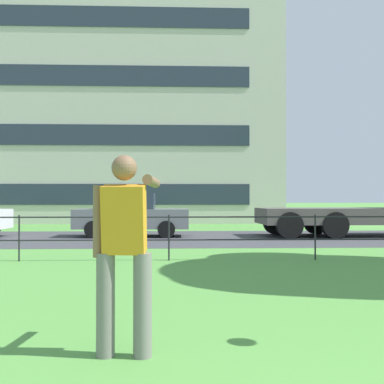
{
  "coord_description": "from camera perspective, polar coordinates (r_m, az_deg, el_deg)",
  "views": [
    {
      "loc": [
        -1.58,
        -0.5,
        1.36
      ],
      "look_at": [
        -1.25,
        7.28,
        1.46
      ],
      "focal_mm": 47.71,
      "sensor_mm": 36.0,
      "label": 1
    }
  ],
  "objects": [
    {
      "name": "person_thrower",
      "position": [
        4.45,
        -7.58,
        -6.14
      ],
      "size": [
        0.57,
        0.77,
        1.73
      ],
      "color": "slate",
      "rests_on": "ground"
    },
    {
      "name": "street_strip",
      "position": [
        17.59,
        2.79,
        -5.13
      ],
      "size": [
        80.0,
        7.31,
        0.01
      ],
      "primitive_type": "cube",
      "color": "#424247",
      "rests_on": "ground"
    },
    {
      "name": "park_fence",
      "position": [
        11.3,
        5.66,
        -4.24
      ],
      "size": [
        29.17,
        0.04,
        1.0
      ],
      "color": "#232328",
      "rests_on": "ground"
    },
    {
      "name": "apartment_building_background",
      "position": [
        36.15,
        -12.56,
        12.51
      ],
      "size": [
        25.08,
        15.5,
        19.22
      ],
      "color": "beige",
      "rests_on": "ground"
    },
    {
      "name": "car_grey_far_left",
      "position": [
        18.29,
        -6.83,
        -2.53
      ],
      "size": [
        4.02,
        1.86,
        1.54
      ],
      "color": "slate",
      "rests_on": "ground"
    }
  ]
}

